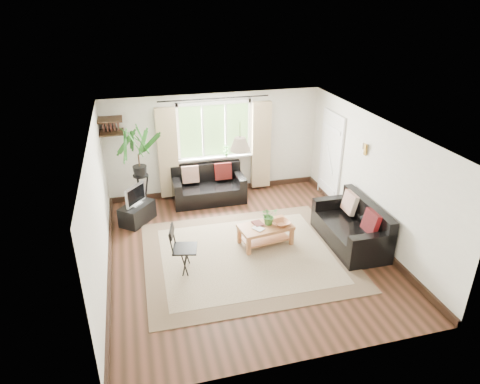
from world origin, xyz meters
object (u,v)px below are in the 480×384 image
object	(u,v)px
sofa_right	(350,225)
palm_stand	(140,172)
sofa_back	(209,185)
coffee_table	(265,235)
tv_stand	(137,213)
folding_chair	(185,249)

from	to	relation	value
sofa_right	palm_stand	bearing A→B (deg)	-121.65
sofa_back	coffee_table	size ratio (longest dim) A/B	1.63
sofa_back	palm_stand	distance (m)	1.62
palm_stand	tv_stand	bearing A→B (deg)	-109.41
coffee_table	palm_stand	distance (m)	3.04
palm_stand	folding_chair	distance (m)	2.55
tv_stand	palm_stand	xyz separation A→B (m)	(0.15, 0.43, 0.76)
folding_chair	tv_stand	bearing A→B (deg)	32.82
sofa_right	folding_chair	xyz separation A→B (m)	(-3.18, -0.08, 0.03)
sofa_right	tv_stand	distance (m)	4.37
tv_stand	folding_chair	world-z (taller)	folding_chair
sofa_back	sofa_right	size ratio (longest dim) A/B	0.95
tv_stand	sofa_back	bearing A→B (deg)	-30.18
sofa_back	tv_stand	distance (m)	1.77
sofa_right	folding_chair	size ratio (longest dim) A/B	1.99
coffee_table	tv_stand	world-z (taller)	same
sofa_right	coffee_table	xyz separation A→B (m)	(-1.57, 0.38, -0.20)
tv_stand	folding_chair	bearing A→B (deg)	-120.25
folding_chair	sofa_back	bearing A→B (deg)	-6.79
coffee_table	tv_stand	size ratio (longest dim) A/B	1.32
sofa_right	palm_stand	distance (m)	4.47
palm_stand	folding_chair	size ratio (longest dim) A/B	2.22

